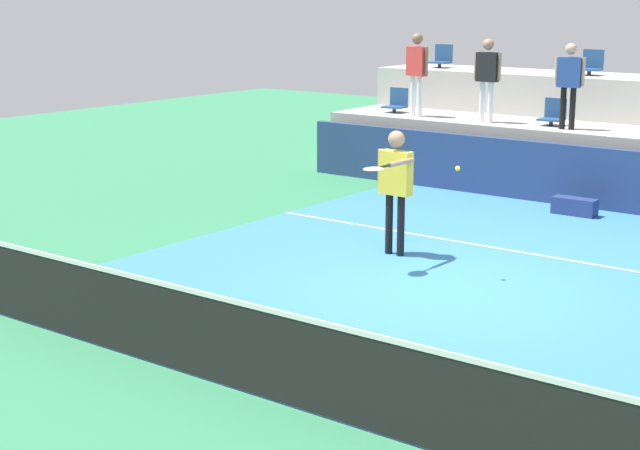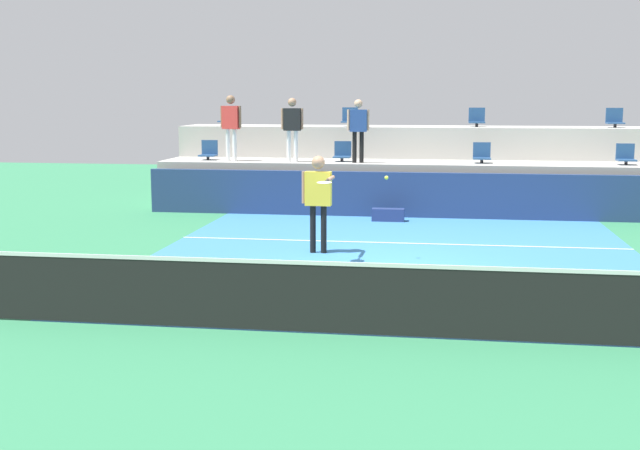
% 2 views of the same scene
% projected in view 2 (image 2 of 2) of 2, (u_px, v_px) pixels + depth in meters
% --- Properties ---
extents(ground_plane, '(40.00, 40.00, 0.00)m').
position_uv_depth(ground_plane, '(392.00, 268.00, 13.74)').
color(ground_plane, '#2D754C').
extents(court_inner_paint, '(9.00, 10.00, 0.01)m').
position_uv_depth(court_inner_paint, '(395.00, 257.00, 14.72)').
color(court_inner_paint, teal).
rests_on(court_inner_paint, ground_plane).
extents(court_service_line, '(9.00, 0.06, 0.00)m').
position_uv_depth(court_service_line, '(399.00, 243.00, 16.08)').
color(court_service_line, white).
rests_on(court_service_line, ground_plane).
extents(tennis_net, '(10.48, 0.08, 1.07)m').
position_uv_depth(tennis_net, '(372.00, 297.00, 9.76)').
color(tennis_net, black).
rests_on(tennis_net, ground_plane).
extents(sponsor_backboard, '(13.00, 0.16, 1.10)m').
position_uv_depth(sponsor_backboard, '(408.00, 195.00, 19.51)').
color(sponsor_backboard, navy).
rests_on(sponsor_backboard, ground_plane).
extents(seating_tier_lower, '(13.00, 1.80, 1.25)m').
position_uv_depth(seating_tier_lower, '(410.00, 186.00, 20.77)').
color(seating_tier_lower, '#ADAAA3').
rests_on(seating_tier_lower, ground_plane).
extents(seating_tier_upper, '(13.00, 1.80, 2.10)m').
position_uv_depth(seating_tier_upper, '(413.00, 164.00, 22.46)').
color(seating_tier_upper, '#ADAAA3').
rests_on(seating_tier_upper, ground_plane).
extents(stadium_chair_lower_far_left, '(0.44, 0.40, 0.52)m').
position_uv_depth(stadium_chair_lower_far_left, '(209.00, 152.00, 21.36)').
color(stadium_chair_lower_far_left, '#2D2D33').
rests_on(stadium_chair_lower_far_left, seating_tier_lower).
extents(stadium_chair_lower_left, '(0.44, 0.40, 0.52)m').
position_uv_depth(stadium_chair_lower_left, '(342.00, 153.00, 20.83)').
color(stadium_chair_lower_left, '#2D2D33').
rests_on(stadium_chair_lower_left, seating_tier_lower).
extents(stadium_chair_lower_right, '(0.44, 0.40, 0.52)m').
position_uv_depth(stadium_chair_lower_right, '(482.00, 155.00, 20.31)').
color(stadium_chair_lower_right, '#2D2D33').
rests_on(stadium_chair_lower_right, seating_tier_lower).
extents(stadium_chair_lower_far_right, '(0.44, 0.40, 0.52)m').
position_uv_depth(stadium_chair_lower_far_right, '(626.00, 156.00, 19.79)').
color(stadium_chair_lower_far_right, '#2D2D33').
rests_on(stadium_chair_lower_far_right, seating_tier_lower).
extents(stadium_chair_upper_far_left, '(0.44, 0.40, 0.52)m').
position_uv_depth(stadium_chair_upper_far_left, '(227.00, 118.00, 22.98)').
color(stadium_chair_upper_far_left, '#2D2D33').
rests_on(stadium_chair_upper_far_left, seating_tier_upper).
extents(stadium_chair_upper_left, '(0.44, 0.40, 0.52)m').
position_uv_depth(stadium_chair_upper_left, '(350.00, 118.00, 22.46)').
color(stadium_chair_upper_left, '#2D2D33').
rests_on(stadium_chair_upper_left, seating_tier_upper).
extents(stadium_chair_upper_right, '(0.44, 0.40, 0.52)m').
position_uv_depth(stadium_chair_upper_right, '(477.00, 119.00, 21.94)').
color(stadium_chair_upper_right, '#2D2D33').
rests_on(stadium_chair_upper_right, seating_tier_upper).
extents(stadium_chair_upper_far_right, '(0.44, 0.40, 0.52)m').
position_uv_depth(stadium_chair_upper_far_right, '(615.00, 119.00, 21.41)').
color(stadium_chair_upper_far_right, '#2D2D33').
rests_on(stadium_chair_upper_far_right, seating_tier_upper).
extents(tennis_player, '(0.70, 1.25, 1.83)m').
position_uv_depth(tennis_player, '(318.00, 193.00, 14.89)').
color(tennis_player, black).
rests_on(tennis_player, ground_plane).
extents(spectator_leaning_on_rail, '(0.60, 0.27, 1.70)m').
position_uv_depth(spectator_leaning_on_rail, '(231.00, 122.00, 20.75)').
color(spectator_leaning_on_rail, white).
rests_on(spectator_leaning_on_rail, seating_tier_lower).
extents(spectator_in_white, '(0.58, 0.22, 1.63)m').
position_uv_depth(spectator_in_white, '(292.00, 124.00, 20.52)').
color(spectator_in_white, white).
rests_on(spectator_in_white, seating_tier_lower).
extents(spectator_in_grey, '(0.57, 0.24, 1.60)m').
position_uv_depth(spectator_in_grey, '(358.00, 125.00, 20.28)').
color(spectator_in_grey, black).
rests_on(spectator_in_grey, seating_tier_lower).
extents(tennis_ball, '(0.07, 0.07, 0.07)m').
position_uv_depth(tennis_ball, '(386.00, 178.00, 14.15)').
color(tennis_ball, '#CCE033').
extents(equipment_bag, '(0.76, 0.28, 0.30)m').
position_uv_depth(equipment_bag, '(388.00, 215.00, 18.95)').
color(equipment_bag, navy).
rests_on(equipment_bag, ground_plane).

